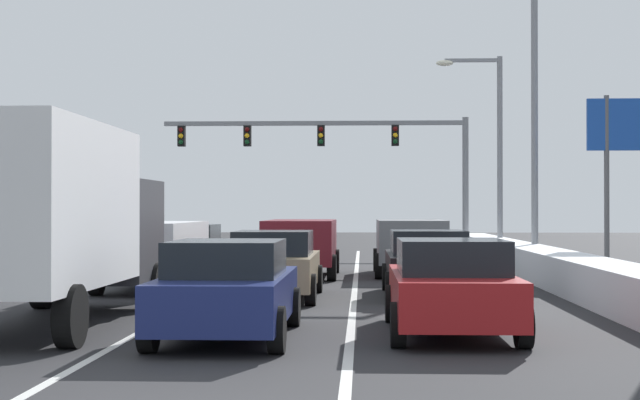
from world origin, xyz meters
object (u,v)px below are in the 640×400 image
at_px(suv_white_left_lane_second, 154,249).
at_px(traffic_light_gantry, 350,146).
at_px(street_lamp_right_far, 491,138).
at_px(sedan_tan_center_lane_second, 274,264).
at_px(box_truck_left_lane_nearest, 49,214).
at_px(sedan_green_left_lane_third, 191,248).
at_px(sedan_navy_center_lane_nearest, 228,289).
at_px(sedan_black_right_lane_second, 428,263).
at_px(suv_gray_right_lane_third, 410,241).
at_px(suv_maroon_center_lane_third, 301,242).
at_px(street_lamp_right_mid, 525,100).
at_px(sedan_red_right_lane_nearest, 451,286).
at_px(roadside_sign_right, 639,143).

relative_size(suv_white_left_lane_second, traffic_light_gantry, 0.35).
relative_size(traffic_light_gantry, street_lamp_right_far, 1.72).
xyz_separation_m(sedan_tan_center_lane_second, traffic_light_gantry, (1.38, 22.60, 4.12)).
height_order(box_truck_left_lane_nearest, sedan_green_left_lane_third, box_truck_left_lane_nearest).
bearing_deg(sedan_navy_center_lane_nearest, sedan_green_left_lane_third, 102.33).
distance_m(sedan_black_right_lane_second, suv_gray_right_lane_third, 7.03).
xyz_separation_m(suv_maroon_center_lane_third, box_truck_left_lane_nearest, (-3.48, -12.22, 0.88)).
height_order(suv_gray_right_lane_third, street_lamp_right_mid, street_lamp_right_mid).
bearing_deg(sedan_tan_center_lane_second, sedan_red_right_lane_nearest, -60.45).
bearing_deg(street_lamp_right_mid, traffic_light_gantry, 115.44).
xyz_separation_m(sedan_tan_center_lane_second, box_truck_left_lane_nearest, (-3.33, -5.29, 1.14)).
bearing_deg(traffic_light_gantry, sedan_black_right_lane_second, -84.61).
height_order(sedan_navy_center_lane_nearest, traffic_light_gantry, traffic_light_gantry).
bearing_deg(street_lamp_right_far, traffic_light_gantry, 137.27).
relative_size(sedan_navy_center_lane_nearest, box_truck_left_lane_nearest, 0.63).
xyz_separation_m(box_truck_left_lane_nearest, suv_white_left_lane_second, (0.12, 7.57, -0.88)).
xyz_separation_m(sedan_red_right_lane_nearest, street_lamp_right_far, (3.75, 23.23, 4.10)).
bearing_deg(traffic_light_gantry, sedan_navy_center_lane_nearest, -92.92).
relative_size(traffic_light_gantry, roadside_sign_right, 2.55).
bearing_deg(sedan_navy_center_lane_nearest, box_truck_left_lane_nearest, 158.41).
bearing_deg(sedan_tan_center_lane_second, sedan_green_left_lane_third, 111.50).
xyz_separation_m(suv_white_left_lane_second, roadside_sign_right, (13.69, 6.29, 3.00)).
bearing_deg(sedan_tan_center_lane_second, street_lamp_right_far, 67.68).
height_order(suv_gray_right_lane_third, sedan_green_left_lane_third, suv_gray_right_lane_third).
bearing_deg(sedan_tan_center_lane_second, suv_gray_right_lane_third, 66.37).
bearing_deg(sedan_green_left_lane_third, traffic_light_gantry, 70.62).
bearing_deg(box_truck_left_lane_nearest, sedan_red_right_lane_nearest, -5.41).
distance_m(sedan_black_right_lane_second, box_truck_left_lane_nearest, 9.13).
bearing_deg(suv_white_left_lane_second, sedan_red_right_lane_nearest, -51.31).
bearing_deg(sedan_navy_center_lane_nearest, sedan_tan_center_lane_second, 89.06).
relative_size(sedan_black_right_lane_second, sedan_tan_center_lane_second, 1.00).
relative_size(suv_white_left_lane_second, roadside_sign_right, 0.89).
relative_size(sedan_navy_center_lane_nearest, suv_maroon_center_lane_third, 0.92).
distance_m(suv_gray_right_lane_third, street_lamp_right_mid, 6.47).
bearing_deg(suv_maroon_center_lane_third, roadside_sign_right, 9.01).
bearing_deg(sedan_navy_center_lane_nearest, street_lamp_right_mid, 66.32).
bearing_deg(suv_maroon_center_lane_third, sedan_tan_center_lane_second, -91.28).
distance_m(suv_gray_right_lane_third, sedan_green_left_lane_third, 6.95).
height_order(suv_gray_right_lane_third, street_lamp_right_far, street_lamp_right_far).
xyz_separation_m(box_truck_left_lane_nearest, street_lamp_right_far, (10.43, 22.60, 2.96)).
height_order(sedan_black_right_lane_second, suv_white_left_lane_second, suv_white_left_lane_second).
height_order(box_truck_left_lane_nearest, suv_white_left_lane_second, box_truck_left_lane_nearest).
relative_size(sedan_navy_center_lane_nearest, sedan_green_left_lane_third, 1.00).
relative_size(sedan_red_right_lane_nearest, street_lamp_right_mid, 0.47).
height_order(sedan_navy_center_lane_nearest, suv_white_left_lane_second, suv_white_left_lane_second).
xyz_separation_m(sedan_tan_center_lane_second, suv_white_left_lane_second, (-3.21, 2.27, 0.25)).
height_order(sedan_red_right_lane_nearest, suv_gray_right_lane_third, suv_gray_right_lane_third).
bearing_deg(sedan_green_left_lane_third, street_lamp_right_far, 38.79).
bearing_deg(sedan_red_right_lane_nearest, sedan_navy_center_lane_nearest, -169.52).
relative_size(suv_maroon_center_lane_third, traffic_light_gantry, 0.35).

